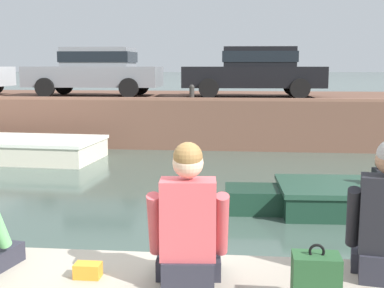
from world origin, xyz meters
The scene contains 10 objects.
ground_plane centered at (0.00, 5.42, 0.00)m, with size 400.00×400.00×0.00m, color #42564C.
far_quay_wall centered at (0.00, 13.84, 0.70)m, with size 60.00×6.00×1.40m, color brown.
far_wall_coping centered at (0.00, 10.96, 1.44)m, with size 60.00×0.24×0.08m, color brown.
car_left_inner_grey centered at (-3.93, 12.97, 2.25)m, with size 4.27×2.01×1.54m.
car_centre_black centered at (1.16, 12.97, 2.25)m, with size 4.42×2.11×1.54m.
mooring_bollard_mid centered at (-0.63, 11.09, 1.64)m, with size 0.15×0.15×0.44m.
person_seated_right centered at (0.57, -0.58, 1.30)m, with size 0.55×0.55×0.97m.
bottle_drink centered at (0.44, -0.43, 1.02)m, with size 0.06×0.06×0.20m.
backpack_on_ledge centered at (1.37, -0.87, 1.09)m, with size 0.28×0.24×0.41m.
snack_bag centered at (-0.12, -0.54, 0.98)m, with size 0.18×0.12×0.10m, color orange.
Camera 1 is at (0.95, -3.95, 2.37)m, focal length 50.00 mm.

